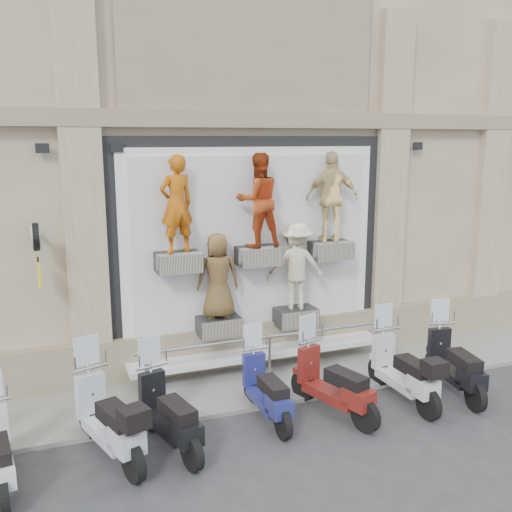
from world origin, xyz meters
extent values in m
plane|color=#303033|center=(0.00, 0.00, 0.00)|extent=(90.00, 90.00, 0.00)
cube|color=gray|center=(0.00, 2.10, 0.04)|extent=(16.00, 2.20, 0.08)
cube|color=black|center=(0.00, 2.96, 2.40)|extent=(5.60, 0.10, 4.30)
cube|color=white|center=(0.00, 2.90, 2.40)|extent=(5.10, 0.06, 3.90)
cube|color=white|center=(0.00, 2.86, 2.40)|extent=(4.70, 0.04, 3.60)
cube|color=white|center=(0.00, 2.55, 0.42)|extent=(5.10, 0.75, 0.10)
cube|color=#28282B|center=(-1.55, 2.59, 2.33)|extent=(0.80, 0.50, 0.35)
imported|color=#D36510|center=(-1.55, 2.59, 3.37)|extent=(0.71, 0.55, 1.74)
cube|color=#28282B|center=(0.00, 2.59, 2.33)|extent=(0.80, 0.50, 0.35)
imported|color=#903212|center=(0.00, 2.59, 3.38)|extent=(0.86, 0.68, 1.75)
cube|color=#28282B|center=(1.55, 2.59, 2.33)|extent=(0.80, 0.50, 0.35)
imported|color=#EACE89|center=(1.55, 2.59, 3.38)|extent=(1.10, 0.65, 1.76)
cube|color=#28282B|center=(-0.80, 2.59, 1.02)|extent=(0.80, 0.50, 0.35)
imported|color=brown|center=(-0.80, 2.59, 2.00)|extent=(0.86, 0.63, 1.60)
cube|color=#28282B|center=(0.80, 2.59, 1.02)|extent=(0.80, 0.50, 0.35)
imported|color=beige|center=(0.80, 2.59, 2.06)|extent=(1.26, 0.96, 1.72)
cube|color=black|center=(-3.90, 2.72, 2.95)|extent=(0.06, 0.56, 0.06)
cylinder|color=black|center=(-3.90, 2.45, 2.95)|extent=(0.10, 0.46, 0.46)
cube|color=yellow|center=(-3.90, 2.45, 2.35)|extent=(0.04, 0.50, 0.38)
camera|label=1|loc=(-3.84, -7.27, 4.51)|focal=40.00mm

